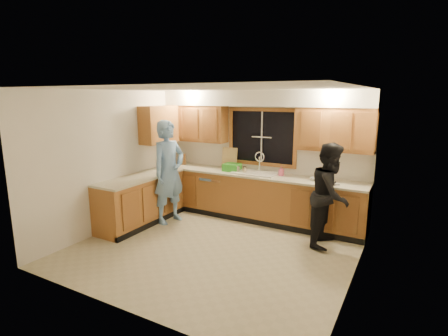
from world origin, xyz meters
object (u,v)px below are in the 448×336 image
object	(u,v)px
sink	(255,176)
soap_bottle	(281,171)
knife_block	(183,159)
dishwasher	(217,193)
stove	(119,208)
man	(169,172)
bowl	(317,179)
woman	(330,195)
dish_crate	(232,167)

from	to	relation	value
sink	soap_bottle	xyz separation A→B (m)	(0.51, 0.06, 0.15)
sink	knife_block	size ratio (longest dim) A/B	3.72
dishwasher	stove	size ratio (longest dim) A/B	0.91
man	bowl	distance (m)	2.74
dishwasher	stove	bearing A→B (deg)	-117.69
woman	knife_block	distance (m)	3.39
man	knife_block	distance (m)	1.08
dish_crate	man	bearing A→B (deg)	-132.96
knife_block	dish_crate	bearing A→B (deg)	-31.05
dishwasher	woman	size ratio (longest dim) A/B	0.49
stove	soap_bottle	world-z (taller)	soap_bottle
knife_block	man	bearing A→B (deg)	-95.72
dish_crate	bowl	size ratio (longest dim) A/B	1.35
sink	stove	xyz separation A→B (m)	(-1.80, -1.82, -0.41)
stove	man	distance (m)	1.12
woman	dish_crate	world-z (taller)	woman
man	bowl	bearing A→B (deg)	-58.66
knife_block	soap_bottle	size ratio (longest dim) A/B	1.27
dishwasher	bowl	world-z (taller)	bowl
knife_block	bowl	world-z (taller)	knife_block
stove	bowl	size ratio (longest dim) A/B	3.89
knife_block	dish_crate	xyz separation A→B (m)	(1.26, -0.08, -0.04)
man	woman	bearing A→B (deg)	-70.85
sink	soap_bottle	bearing A→B (deg)	6.20
sink	bowl	world-z (taller)	sink
stove	bowl	xyz separation A→B (m)	(3.00, 1.82, 0.50)
stove	man	bearing A→B (deg)	64.69
sink	woman	size ratio (longest dim) A/B	0.51
knife_block	bowl	size ratio (longest dim) A/B	1.00
woman	dish_crate	size ratio (longest dim) A/B	5.38
sink	dish_crate	xyz separation A→B (m)	(-0.51, -0.00, 0.13)
soap_bottle	bowl	world-z (taller)	soap_bottle
sink	dishwasher	distance (m)	0.96
dishwasher	soap_bottle	world-z (taller)	soap_bottle
sink	knife_block	bearing A→B (deg)	177.55
man	soap_bottle	xyz separation A→B (m)	(1.88, 0.98, 0.03)
dishwasher	man	world-z (taller)	man
knife_block	bowl	distance (m)	2.98
sink	stove	bearing A→B (deg)	-134.61
man	woman	world-z (taller)	man
stove	woman	xyz separation A→B (m)	(3.35, 1.29, 0.39)
knife_block	soap_bottle	bearing A→B (deg)	-28.08
dishwasher	dish_crate	xyz separation A→B (m)	(0.34, 0.01, 0.58)
dishwasher	bowl	bearing A→B (deg)	0.35
stove	woman	bearing A→B (deg)	20.99
soap_bottle	bowl	distance (m)	0.70
stove	woman	distance (m)	3.61
sink	woman	xyz separation A→B (m)	(1.55, -0.54, -0.02)
sink	dish_crate	world-z (taller)	sink
knife_block	dish_crate	world-z (taller)	knife_block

